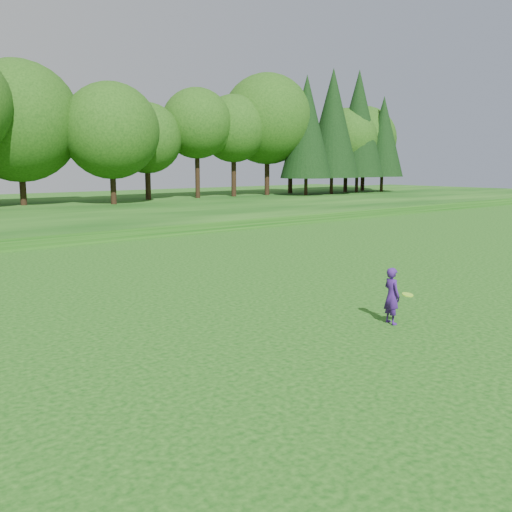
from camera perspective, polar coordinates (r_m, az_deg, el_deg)
ground at (r=13.24m, az=13.54°, el=-8.22°), size 140.00×140.00×0.00m
walking_path at (r=29.54m, az=-19.34°, el=1.14°), size 130.00×1.60×0.04m
woman at (r=14.41m, az=13.43°, el=-3.89°), size 0.46×0.89×1.41m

